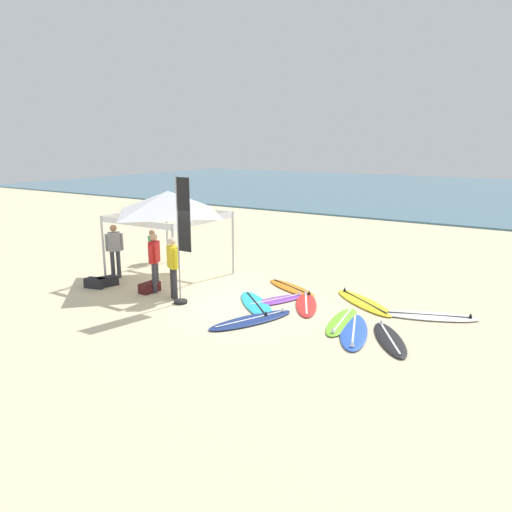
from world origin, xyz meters
The scene contains 21 objects.
ground_plane centered at (0.00, 0.00, 0.00)m, with size 80.00×80.00×0.00m, color beige.
sea centered at (0.00, 33.84, 0.05)m, with size 80.00×36.00×0.10m, color teal.
canopy_tent centered at (-3.12, 1.00, 2.39)m, with size 2.96×2.96×2.75m.
surfboard_white centered at (4.70, 1.67, 0.04)m, with size 2.40×1.40×0.19m.
surfboard_black centered at (4.31, -0.25, 0.04)m, with size 1.46×1.94×0.19m.
surfboard_yellow centered at (2.97, 1.81, 0.04)m, with size 2.28×1.91×0.19m.
surfboard_purple centered at (0.91, 0.72, 0.04)m, with size 1.29×1.93×0.19m.
surfboard_lime centered at (3.03, 0.17, 0.04)m, with size 0.81×2.06×0.19m.
surfboard_navy centered at (1.14, -0.88, 0.04)m, with size 1.51×2.37×0.19m.
surfboard_blue centered at (3.48, -0.25, 0.04)m, with size 1.31×2.33×0.19m.
surfboard_red centered at (1.73, 0.87, 0.04)m, with size 1.40×2.03×0.19m.
surfboard_cyan centered at (0.64, 0.12, 0.04)m, with size 2.10×2.01×0.19m.
surfboard_orange centered at (0.72, 1.93, 0.04)m, with size 2.09×1.40×0.19m.
person_grey centered at (-4.54, 0.01, 0.99)m, with size 0.40×0.44×1.71m.
person_red centered at (-2.45, -0.39, 0.99)m, with size 0.35×0.51×1.71m.
person_yellow centered at (-1.59, -0.58, 0.99)m, with size 0.50×0.36×1.71m.
person_green centered at (-4.95, 2.09, 0.66)m, with size 0.49×0.37×1.20m.
banner_flag centered at (-1.08, -0.77, 1.57)m, with size 0.60×0.36×3.40m.
gear_bag_near_tent centered at (-4.27, -1.04, 0.14)m, with size 0.60×0.32×0.28m, color #232328.
gear_bag_by_pole centered at (-2.59, -0.50, 0.14)m, with size 0.60×0.32×0.28m, color #4C1919.
gear_bag_on_sand centered at (-4.11, -0.72, 0.14)m, with size 0.60×0.32×0.28m, color #232328.
Camera 1 is at (7.04, -10.05, 4.21)m, focal length 33.74 mm.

